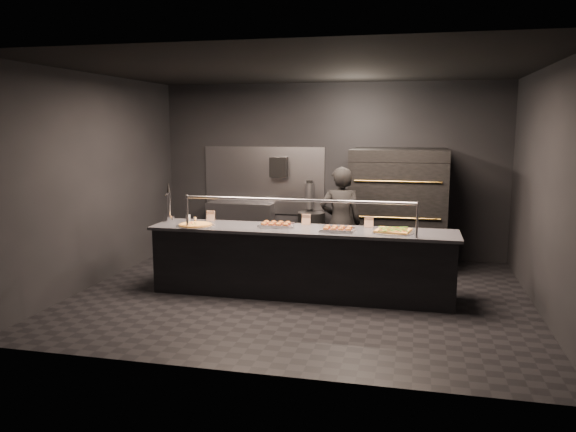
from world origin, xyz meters
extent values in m
plane|color=black|center=(0.00, 0.00, 0.00)|extent=(6.00, 6.00, 0.00)
plane|color=black|center=(0.00, 0.00, 3.00)|extent=(6.00, 6.00, 0.00)
cube|color=black|center=(0.00, 2.50, 1.50)|extent=(6.00, 0.04, 3.00)
cube|color=black|center=(0.00, -2.50, 1.50)|extent=(6.00, 0.04, 3.00)
cube|color=black|center=(-3.00, 0.00, 1.50)|extent=(0.04, 5.00, 3.00)
cube|color=black|center=(3.00, 0.00, 1.50)|extent=(0.04, 5.00, 3.00)
cube|color=#99999E|center=(-1.20, 2.48, 1.30)|extent=(2.20, 0.02, 1.20)
cube|color=black|center=(0.00, 0.00, 0.44)|extent=(4.00, 0.70, 0.88)
cube|color=#343338|center=(0.00, 0.00, 0.90)|extent=(4.10, 0.78, 0.04)
cylinder|color=#99999E|center=(-1.50, -0.30, 1.15)|extent=(0.03, 0.03, 0.45)
cylinder|color=#99999E|center=(1.50, -0.30, 1.15)|extent=(0.03, 0.03, 0.45)
cylinder|color=#99999E|center=(0.00, -0.30, 1.34)|extent=(3.00, 0.04, 0.04)
cube|color=black|center=(1.20, 1.90, 0.30)|extent=(1.50, 1.15, 0.60)
cube|color=black|center=(1.20, 1.90, 0.90)|extent=(1.50, 1.20, 0.55)
cube|color=black|center=(1.20, 1.90, 1.45)|extent=(1.50, 1.20, 0.55)
cube|color=black|center=(1.20, 1.90, 1.82)|extent=(1.50, 1.20, 0.18)
cylinder|color=gold|center=(1.20, 1.28, 0.90)|extent=(1.30, 0.02, 0.02)
cylinder|color=gold|center=(1.20, 1.28, 1.45)|extent=(1.30, 0.02, 0.02)
cube|color=#99999E|center=(-1.60, 2.32, 0.45)|extent=(1.20, 0.35, 0.90)
cube|color=black|center=(-0.90, 2.39, 1.55)|extent=(0.30, 0.20, 0.35)
cylinder|color=#B2B2B7|center=(-0.35, 2.40, 1.05)|extent=(0.14, 0.14, 0.45)
cube|color=black|center=(-0.35, 2.40, 1.30)|extent=(0.10, 0.06, 0.06)
cylinder|color=silver|center=(-1.95, 0.11, 0.96)|extent=(0.15, 0.15, 0.08)
cylinder|color=silver|center=(-1.95, 0.11, 1.15)|extent=(0.05, 0.05, 0.38)
cylinder|color=silver|center=(-1.95, 0.03, 1.32)|extent=(0.02, 0.11, 0.02)
cone|color=black|center=(-1.95, 0.11, 1.41)|extent=(0.05, 0.05, 0.15)
cylinder|color=silver|center=(-1.45, -0.15, 0.93)|extent=(0.52, 0.52, 0.01)
cylinder|color=#CB8741|center=(-1.45, -0.15, 0.94)|extent=(0.45, 0.45, 0.02)
cylinder|color=#FFB453|center=(-1.45, -0.15, 0.95)|extent=(0.39, 0.39, 0.01)
cube|color=silver|center=(-0.37, 0.06, 0.93)|extent=(0.52, 0.45, 0.02)
ellipsoid|color=#9A5521|center=(-0.52, -0.02, 0.96)|extent=(0.08, 0.08, 0.05)
ellipsoid|color=#9A5521|center=(-0.52, 0.13, 0.96)|extent=(0.08, 0.08, 0.05)
ellipsoid|color=#9A5521|center=(-0.42, -0.02, 0.96)|extent=(0.08, 0.08, 0.05)
ellipsoid|color=#9A5521|center=(-0.42, 0.13, 0.96)|extent=(0.08, 0.08, 0.05)
ellipsoid|color=#9A5521|center=(-0.32, -0.02, 0.96)|extent=(0.08, 0.08, 0.05)
ellipsoid|color=#9A5521|center=(-0.32, 0.13, 0.96)|extent=(0.08, 0.08, 0.05)
ellipsoid|color=#9A5521|center=(-0.22, -0.02, 0.96)|extent=(0.08, 0.08, 0.05)
ellipsoid|color=#9A5521|center=(-0.22, 0.13, 0.96)|extent=(0.08, 0.08, 0.05)
cube|color=silver|center=(0.50, -0.09, 0.93)|extent=(0.47, 0.38, 0.02)
ellipsoid|color=#9A5521|center=(0.36, -0.16, 0.96)|extent=(0.08, 0.08, 0.05)
ellipsoid|color=#9A5521|center=(0.36, -0.02, 0.96)|extent=(0.08, 0.08, 0.05)
ellipsoid|color=#9A5521|center=(0.45, -0.16, 0.96)|extent=(0.08, 0.08, 0.05)
ellipsoid|color=#9A5521|center=(0.45, -0.02, 0.96)|extent=(0.08, 0.08, 0.05)
ellipsoid|color=#9A5521|center=(0.55, -0.16, 0.96)|extent=(0.08, 0.08, 0.05)
ellipsoid|color=#9A5521|center=(0.55, -0.02, 0.96)|extent=(0.08, 0.08, 0.05)
ellipsoid|color=#9A5521|center=(0.64, -0.16, 0.96)|extent=(0.08, 0.08, 0.05)
ellipsoid|color=#9A5521|center=(0.64, -0.02, 0.96)|extent=(0.08, 0.08, 0.05)
cylinder|color=silver|center=(1.21, 0.00, 0.93)|extent=(0.54, 0.54, 0.01)
cube|color=#CB8741|center=(1.21, 0.00, 0.94)|extent=(0.49, 0.45, 0.02)
cube|color=#FFB453|center=(1.21, 0.00, 0.95)|extent=(0.46, 0.43, 0.01)
cube|color=#428822|center=(1.21, 0.00, 0.96)|extent=(0.44, 0.40, 0.01)
cylinder|color=silver|center=(-1.66, 0.10, 0.97)|extent=(0.06, 0.06, 0.11)
cylinder|color=silver|center=(-1.55, 0.10, 0.96)|extent=(0.05, 0.05, 0.09)
cube|color=white|center=(-1.39, 0.28, 1.00)|extent=(0.12, 0.04, 0.15)
cube|color=white|center=(0.01, 0.28, 1.00)|extent=(0.12, 0.04, 0.15)
cube|color=white|center=(0.87, 0.28, 1.00)|extent=(0.12, 0.04, 0.15)
cylinder|color=black|center=(-0.28, 2.22, 0.39)|extent=(0.47, 0.47, 0.79)
imported|color=black|center=(0.39, 0.98, 0.84)|extent=(0.67, 0.49, 1.68)
camera|label=1|loc=(1.47, -7.21, 2.28)|focal=35.00mm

